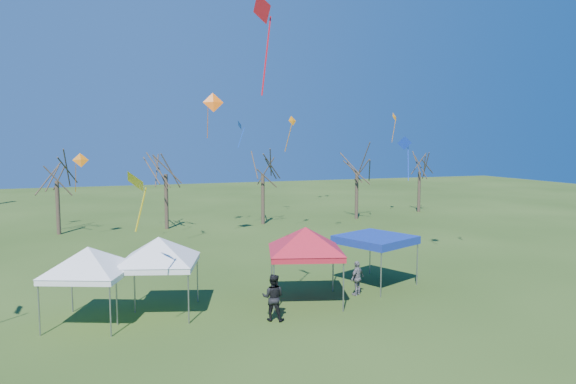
{
  "coord_description": "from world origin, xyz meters",
  "views": [
    {
      "loc": [
        -7.27,
        -19.44,
        7.4
      ],
      "look_at": [
        0.83,
        3.0,
        5.02
      ],
      "focal_mm": 32.0,
      "sensor_mm": 36.0,
      "label": 1
    }
  ],
  "objects_px": {
    "tree_3": "(263,156)",
    "person_dark": "(273,297)",
    "tree_2": "(165,154)",
    "tree_1": "(56,162)",
    "tent_white_west": "(88,252)",
    "tree_5": "(420,157)",
    "person_grey": "(357,278)",
    "tent_red": "(306,232)",
    "tent_blue": "(375,240)",
    "tree_4": "(357,155)",
    "tent_white_mid": "(159,242)"
  },
  "relations": [
    {
      "from": "tent_blue",
      "to": "person_grey",
      "type": "relative_size",
      "value": 2.57
    },
    {
      "from": "tree_1",
      "to": "tent_white_mid",
      "type": "relative_size",
      "value": 1.81
    },
    {
      "from": "tree_1",
      "to": "tree_2",
      "type": "distance_m",
      "value": 8.42
    },
    {
      "from": "tent_white_mid",
      "to": "tent_red",
      "type": "height_order",
      "value": "tent_red"
    },
    {
      "from": "tent_blue",
      "to": "person_dark",
      "type": "bearing_deg",
      "value": -153.88
    },
    {
      "from": "tree_2",
      "to": "tent_white_west",
      "type": "distance_m",
      "value": 23.0
    },
    {
      "from": "tree_1",
      "to": "tree_4",
      "type": "xyz_separation_m",
      "value": [
        26.12,
        -0.65,
        0.27
      ]
    },
    {
      "from": "tree_4",
      "to": "tent_blue",
      "type": "bearing_deg",
      "value": -115.02
    },
    {
      "from": "tent_blue",
      "to": "person_dark",
      "type": "xyz_separation_m",
      "value": [
        -6.59,
        -3.23,
        -1.39
      ]
    },
    {
      "from": "tree_1",
      "to": "tent_blue",
      "type": "xyz_separation_m",
      "value": [
        16.51,
        -21.25,
        -3.43
      ]
    },
    {
      "from": "tree_2",
      "to": "person_dark",
      "type": "relative_size",
      "value": 4.22
    },
    {
      "from": "tree_1",
      "to": "tent_blue",
      "type": "distance_m",
      "value": 27.13
    },
    {
      "from": "tree_5",
      "to": "tent_white_west",
      "type": "distance_m",
      "value": 39.69
    },
    {
      "from": "tree_1",
      "to": "tree_3",
      "type": "bearing_deg",
      "value": -2.06
    },
    {
      "from": "tree_1",
      "to": "tree_5",
      "type": "distance_m",
      "value": 34.52
    },
    {
      "from": "tree_1",
      "to": "tree_2",
      "type": "bearing_deg",
      "value": -1.85
    },
    {
      "from": "person_grey",
      "to": "person_dark",
      "type": "bearing_deg",
      "value": -7.74
    },
    {
      "from": "person_dark",
      "to": "tree_2",
      "type": "bearing_deg",
      "value": -57.47
    },
    {
      "from": "tent_white_west",
      "to": "tent_red",
      "type": "distance_m",
      "value": 9.3
    },
    {
      "from": "tree_5",
      "to": "tent_red",
      "type": "bearing_deg",
      "value": -132.98
    },
    {
      "from": "tree_4",
      "to": "person_dark",
      "type": "bearing_deg",
      "value": -124.21
    },
    {
      "from": "tent_blue",
      "to": "person_dark",
      "type": "relative_size",
      "value": 2.2
    },
    {
      "from": "tree_4",
      "to": "tent_white_mid",
      "type": "distance_m",
      "value": 29.68
    },
    {
      "from": "tree_5",
      "to": "person_grey",
      "type": "distance_m",
      "value": 31.37
    },
    {
      "from": "tent_white_west",
      "to": "tent_red",
      "type": "xyz_separation_m",
      "value": [
        9.29,
        -0.29,
        0.3
      ]
    },
    {
      "from": "tree_3",
      "to": "tree_5",
      "type": "xyz_separation_m",
      "value": [
        17.69,
        2.02,
        -0.35
      ]
    },
    {
      "from": "tree_5",
      "to": "tent_red",
      "type": "relative_size",
      "value": 1.7
    },
    {
      "from": "tree_1",
      "to": "tent_white_mid",
      "type": "distance_m",
      "value": 22.76
    },
    {
      "from": "tent_white_west",
      "to": "person_grey",
      "type": "bearing_deg",
      "value": -0.98
    },
    {
      "from": "tree_4",
      "to": "person_grey",
      "type": "xyz_separation_m",
      "value": [
        -11.3,
        -21.88,
        -5.23
      ]
    },
    {
      "from": "tree_1",
      "to": "tent_red",
      "type": "xyz_separation_m",
      "value": [
        12.1,
        -22.62,
        -2.54
      ]
    },
    {
      "from": "tree_3",
      "to": "person_grey",
      "type": "xyz_separation_m",
      "value": [
        -1.98,
        -21.93,
        -5.25
      ]
    },
    {
      "from": "tree_2",
      "to": "tent_red",
      "type": "xyz_separation_m",
      "value": [
        3.7,
        -22.34,
        -3.04
      ]
    },
    {
      "from": "tree_3",
      "to": "tree_1",
      "type": "bearing_deg",
      "value": 177.94
    },
    {
      "from": "tent_blue",
      "to": "tent_white_west",
      "type": "bearing_deg",
      "value": -175.53
    },
    {
      "from": "person_grey",
      "to": "tent_white_mid",
      "type": "bearing_deg",
      "value": -33.43
    },
    {
      "from": "tree_1",
      "to": "person_dark",
      "type": "height_order",
      "value": "tree_1"
    },
    {
      "from": "tree_4",
      "to": "tent_white_mid",
      "type": "xyz_separation_m",
      "value": [
        -20.5,
        -21.25,
        -2.97
      ]
    },
    {
      "from": "person_grey",
      "to": "tree_2",
      "type": "bearing_deg",
      "value": -103.39
    },
    {
      "from": "tree_3",
      "to": "tree_5",
      "type": "relative_size",
      "value": 1.06
    },
    {
      "from": "tree_2",
      "to": "tent_blue",
      "type": "distance_m",
      "value": 22.83
    },
    {
      "from": "tree_3",
      "to": "person_dark",
      "type": "relative_size",
      "value": 4.08
    },
    {
      "from": "tree_5",
      "to": "tent_red",
      "type": "distance_m",
      "value": 32.94
    },
    {
      "from": "tent_blue",
      "to": "person_grey",
      "type": "height_order",
      "value": "tent_blue"
    },
    {
      "from": "tree_3",
      "to": "tent_red",
      "type": "bearing_deg",
      "value": -102.06
    },
    {
      "from": "tree_5",
      "to": "tent_white_mid",
      "type": "xyz_separation_m",
      "value": [
        -28.87,
        -23.31,
        -2.64
      ]
    },
    {
      "from": "tent_red",
      "to": "tree_2",
      "type": "bearing_deg",
      "value": 99.39
    },
    {
      "from": "tree_5",
      "to": "person_dark",
      "type": "bearing_deg",
      "value": -133.49
    },
    {
      "from": "tree_3",
      "to": "tree_4",
      "type": "height_order",
      "value": "tree_3"
    },
    {
      "from": "tree_1",
      "to": "tent_white_west",
      "type": "distance_m",
      "value": 22.68
    }
  ]
}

